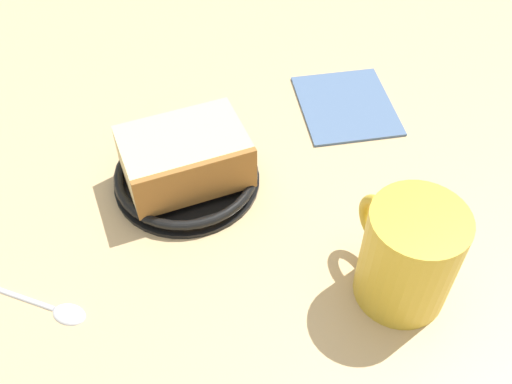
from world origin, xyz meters
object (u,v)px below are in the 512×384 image
object	(u,v)px
folded_napkin	(346,104)
tea_mug	(408,255)
small_plate	(187,176)
teaspoon	(50,306)
cake_slice	(185,158)

from	to	relation	value
folded_napkin	tea_mug	bearing A→B (deg)	-101.78
small_plate	teaspoon	bearing A→B (deg)	-141.83
cake_slice	folded_napkin	xyz separation A→B (cm)	(20.04, 6.85, -3.33)
tea_mug	folded_napkin	xyz separation A→B (cm)	(5.05, 24.24, -4.80)
small_plate	cake_slice	xyz separation A→B (cm)	(0.03, -0.27, 2.73)
tea_mug	teaspoon	bearing A→B (deg)	167.51
cake_slice	teaspoon	distance (cm)	18.25
tea_mug	teaspoon	distance (cm)	30.32
cake_slice	teaspoon	size ratio (longest dim) A/B	1.23
small_plate	teaspoon	xyz separation A→B (cm)	(-14.23, -11.18, -0.55)
tea_mug	folded_napkin	world-z (taller)	tea_mug
small_plate	cake_slice	world-z (taller)	cake_slice
tea_mug	folded_napkin	size ratio (longest dim) A/B	0.86
tea_mug	teaspoon	world-z (taller)	tea_mug
small_plate	tea_mug	size ratio (longest dim) A/B	1.41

